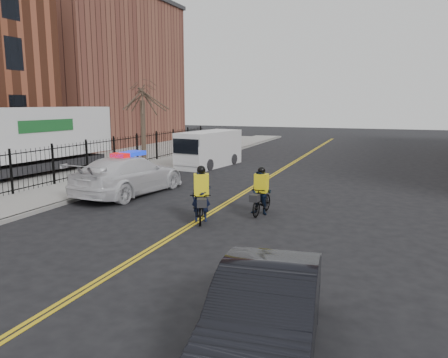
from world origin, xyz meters
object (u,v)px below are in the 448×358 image
dark_sedan (265,314)px  cyclist_far (261,196)px  police_cruiser (129,175)px  cargo_van (208,149)px  semi_trailer (17,138)px  cyclist_near (202,202)px

dark_sedan → cyclist_far: (-2.56, 8.71, -0.05)m
police_cruiser → cargo_van: cargo_van is taller
dark_sedan → cyclist_far: cyclist_far is taller
police_cruiser → cyclist_far: 6.59m
cargo_van → semi_trailer: semi_trailer is taller
police_cruiser → cyclist_far: size_ratio=3.45×
cargo_van → cyclist_far: size_ratio=3.11×
police_cruiser → semi_trailer: bearing=-6.3°
semi_trailer → cyclist_near: size_ratio=5.91×
cargo_van → semi_trailer: size_ratio=0.45×
semi_trailer → cyclist_far: bearing=-6.8°
police_cruiser → cargo_van: size_ratio=1.11×
semi_trailer → cyclist_near: semi_trailer is taller
dark_sedan → cargo_van: 21.28m
police_cruiser → cargo_van: (-0.09, 9.15, 0.22)m
cargo_van → cyclist_near: 13.06m
police_cruiser → cyclist_near: cyclist_near is taller
police_cruiser → cyclist_far: police_cruiser is taller
cargo_van → cyclist_far: (6.52, -10.53, -0.39)m
cyclist_far → dark_sedan: bearing=-68.2°
police_cruiser → cyclist_far: (6.44, -1.38, -0.17)m
dark_sedan → cyclist_far: bearing=99.9°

